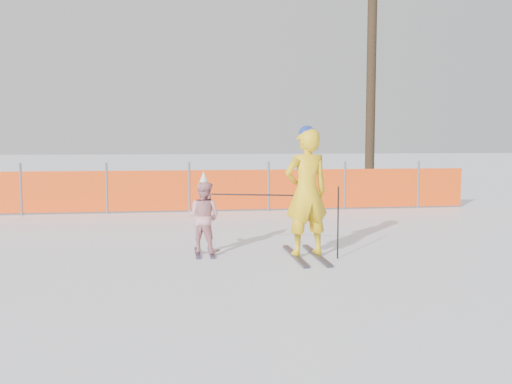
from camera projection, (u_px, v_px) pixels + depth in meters
ground at (261, 262)px, 8.48m from camera, size 120.00×120.00×0.00m
adult at (306, 192)px, 8.75m from camera, size 0.79×1.59×2.03m
child at (204, 216)px, 9.03m from camera, size 0.69×0.86×1.32m
ski_poles at (291, 207)px, 8.78m from camera, size 1.90×0.65×1.11m
safety_fence at (130, 191)px, 13.97m from camera, size 17.23×0.06×1.25m
tree_trunks at (371, 96)px, 20.12m from camera, size 0.68×1.40×7.25m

